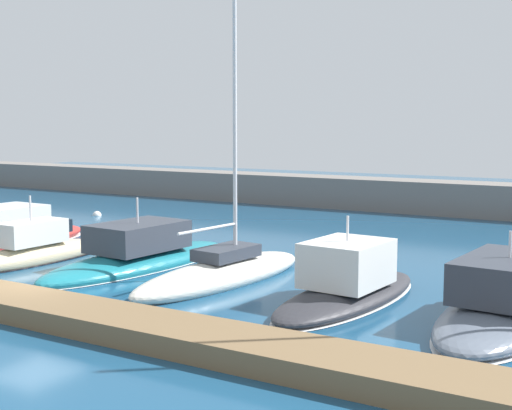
% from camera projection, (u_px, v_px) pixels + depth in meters
% --- Properties ---
extents(ground_plane, '(120.00, 120.00, 0.00)m').
position_uv_depth(ground_plane, '(33.00, 299.00, 22.69)').
color(ground_plane, navy).
extents(breakwater_seawall, '(108.00, 3.01, 2.05)m').
position_uv_depth(breakwater_seawall, '(367.00, 193.00, 46.70)').
color(breakwater_seawall, slate).
rests_on(breakwater_seawall, ground_plane).
extents(motorboat_sand_fourth, '(1.82, 6.78, 3.08)m').
position_uv_depth(motorboat_sand_fourth, '(37.00, 251.00, 28.75)').
color(motorboat_sand_fourth, beige).
rests_on(motorboat_sand_fourth, ground_plane).
extents(motorboat_teal_fifth, '(3.63, 10.22, 3.18)m').
position_uv_depth(motorboat_teal_fifth, '(140.00, 256.00, 27.87)').
color(motorboat_teal_fifth, '#19707F').
rests_on(motorboat_teal_fifth, ground_plane).
extents(sailboat_ivory_sixth, '(3.14, 8.99, 14.67)m').
position_uv_depth(sailboat_ivory_sixth, '(223.00, 272.00, 25.09)').
color(sailboat_ivory_sixth, silver).
rests_on(sailboat_ivory_sixth, ground_plane).
extents(motorboat_charcoal_seventh, '(3.13, 8.29, 3.00)m').
position_uv_depth(motorboat_charcoal_seventh, '(348.00, 285.00, 22.29)').
color(motorboat_charcoal_seventh, '#2D2D33').
rests_on(motorboat_charcoal_seventh, ground_plane).
extents(motorboat_slate_eighth, '(3.86, 10.02, 2.96)m').
position_uv_depth(motorboat_slate_eighth, '(511.00, 303.00, 20.30)').
color(motorboat_slate_eighth, slate).
rests_on(motorboat_slate_eighth, ground_plane).
extents(mooring_buoy_white, '(0.54, 0.54, 0.54)m').
position_uv_depth(mooring_buoy_white, '(97.00, 215.00, 43.38)').
color(mooring_buoy_white, white).
rests_on(mooring_buoy_white, ground_plane).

